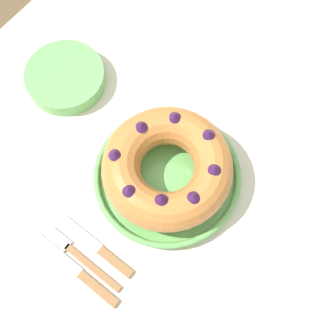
% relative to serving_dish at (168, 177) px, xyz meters
% --- Properties ---
extents(ground_plane, '(8.00, 8.00, 0.00)m').
position_rel_serving_dish_xyz_m(ground_plane, '(0.01, 0.00, -0.78)').
color(ground_plane, brown).
extents(dining_table, '(1.50, 1.04, 0.76)m').
position_rel_serving_dish_xyz_m(dining_table, '(0.01, 0.00, -0.10)').
color(dining_table, beige).
rests_on(dining_table, ground_plane).
extents(serving_dish, '(0.29, 0.29, 0.03)m').
position_rel_serving_dish_xyz_m(serving_dish, '(0.00, 0.00, 0.00)').
color(serving_dish, '#6BB760').
rests_on(serving_dish, dining_table).
extents(bundt_cake, '(0.25, 0.25, 0.09)m').
position_rel_serving_dish_xyz_m(bundt_cake, '(-0.00, 0.00, 0.05)').
color(bundt_cake, '#C67538').
rests_on(bundt_cake, serving_dish).
extents(fork, '(0.02, 0.18, 0.01)m').
position_rel_serving_dish_xyz_m(fork, '(-0.22, 0.04, -0.01)').
color(fork, '#936038').
rests_on(fork, dining_table).
extents(serving_knife, '(0.02, 0.20, 0.01)m').
position_rel_serving_dish_xyz_m(serving_knife, '(-0.25, 0.01, -0.01)').
color(serving_knife, '#936038').
rests_on(serving_knife, dining_table).
extents(cake_knife, '(0.02, 0.17, 0.01)m').
position_rel_serving_dish_xyz_m(cake_knife, '(-0.19, 0.01, -0.01)').
color(cake_knife, '#936038').
rests_on(cake_knife, dining_table).
extents(side_bowl, '(0.17, 0.17, 0.04)m').
position_rel_serving_dish_xyz_m(side_bowl, '(0.04, 0.31, 0.00)').
color(side_bowl, '#6BB760').
rests_on(side_bowl, dining_table).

